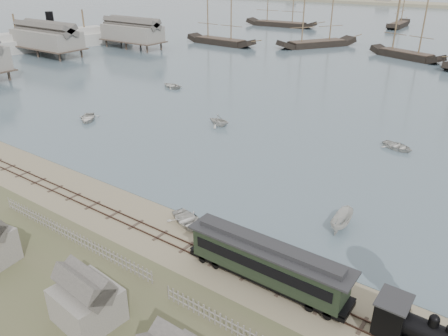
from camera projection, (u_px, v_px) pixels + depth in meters
The scene contains 16 objects.
ground at pixel (184, 229), 38.96m from camera, with size 600.00×600.00×0.00m, color gray.
rail_track at pixel (169, 239), 37.47m from camera, with size 120.00×1.80×0.16m.
picket_fence_west at pixel (72, 241), 37.23m from camera, with size 19.00×0.10×1.20m, color slate, non-canonical shape.
shed_mid at pixel (90, 319), 29.07m from camera, with size 4.00×3.50×3.60m, color slate, non-canonical shape.
western_wharf at pixel (52, 42), 106.70m from camera, with size 36.00×56.00×8.00m, color slate, non-canonical shape.
passenger_coach at pixel (267, 261), 31.55m from camera, with size 12.80×2.47×3.11m.
beached_dinghy at pixel (188, 221), 39.44m from camera, with size 4.20×3.00×0.87m, color beige.
steamship at pixel (52, 30), 119.90m from camera, with size 44.47×7.41×9.73m, color beige, non-canonical shape.
rowboat_0 at pixel (88, 118), 65.45m from camera, with size 4.33×3.09×0.90m, color beige.
rowboat_1 at pixel (219, 120), 63.09m from camera, with size 3.40×2.94×1.79m, color beige.
rowboat_2 at pixel (341, 221), 38.74m from camera, with size 3.76×1.41×1.45m, color beige.
rowboat_3 at pixel (398, 146), 55.35m from camera, with size 4.06×2.90×0.84m, color beige.
rowboat_6 at pixel (171, 85), 82.95m from camera, with size 4.24×3.03×0.88m, color beige.
schooner_0 at pixel (220, 8), 123.34m from camera, with size 22.34×5.16×20.00m, color black, non-canonical shape.
schooner_1 at pixel (320, 10), 119.79m from camera, with size 23.90×5.52×20.00m, color black, non-canonical shape.
schooner_2 at pixel (412, 16), 104.57m from camera, with size 19.33×4.46×20.00m, color black, non-canonical shape.
Camera 1 is at (22.09, -24.71, 21.50)m, focal length 35.00 mm.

